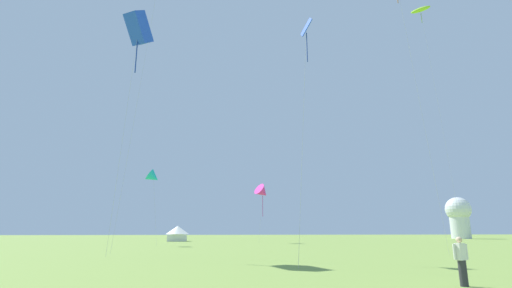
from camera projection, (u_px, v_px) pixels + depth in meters
name	position (u px, v px, depth m)	size (l,w,h in m)	color
kite_magenta_delta	(263.00, 192.00, 65.30)	(3.63, 3.38, 10.13)	#E02DA3
kite_lime_parafoil	(421.00, 10.00, 57.29)	(3.44, 2.90, 35.89)	#99DB2D
kite_blue_diamond	(306.00, 32.00, 24.99)	(1.83, 2.75, 16.28)	blue
kite_cyan_delta	(154.00, 177.00, 53.43)	(2.38, 1.96, 10.70)	#1EB7CC
kite_blue_box	(139.00, 28.00, 34.13)	(2.70, 3.08, 21.78)	blue
person_spectator	(462.00, 262.00, 13.40)	(0.57, 0.33, 1.73)	#2D2D33
festival_tent_center	(177.00, 233.00, 72.40)	(4.53, 4.53, 2.95)	white
observatory_dome	(459.00, 215.00, 98.13)	(6.40, 6.40, 10.80)	white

